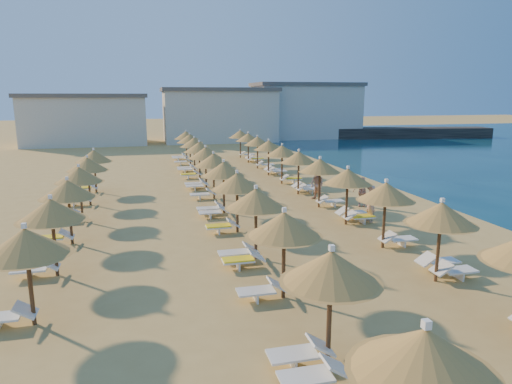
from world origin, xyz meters
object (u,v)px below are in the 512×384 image
object	(u,v)px
jetty	(390,133)
parasol_row_east	(309,162)
parasol_row_west	(218,165)
beachgoer_a	(371,204)
beachgoer_c	(362,192)
beachgoer_b	(317,185)

from	to	relation	value
jetty	parasol_row_east	xyz separation A→B (m)	(-26.45, -36.49, 1.62)
parasol_row_west	beachgoer_a	distance (m)	8.83
jetty	beachgoer_c	xyz separation A→B (m)	(-23.98, -38.72, 0.11)
parasol_row_east	jetty	bearing A→B (deg)	54.07
jetty	parasol_row_west	size ratio (longest dim) A/B	0.70
parasol_row_west	beachgoer_c	world-z (taller)	parasol_row_west
beachgoer_c	beachgoer_b	xyz separation A→B (m)	(-1.92, 2.15, 0.09)
beachgoer_c	beachgoer_b	world-z (taller)	beachgoer_b
parasol_row_east	beachgoer_c	xyz separation A→B (m)	(2.47, -2.22, -1.51)
jetty	parasol_row_west	xyz separation A→B (m)	(-31.96, -36.49, 1.62)
parasol_row_east	beachgoer_c	world-z (taller)	parasol_row_east
parasol_row_west	beachgoer_b	bearing A→B (deg)	-0.73
parasol_row_west	beachgoer_b	xyz separation A→B (m)	(6.05, -0.08, -1.42)
jetty	beachgoer_b	world-z (taller)	beachgoer_b
beachgoer_a	beachgoer_c	size ratio (longest dim) A/B	1.09
beachgoer_a	beachgoer_b	world-z (taller)	beachgoer_b
jetty	parasol_row_east	distance (m)	45.10
parasol_row_east	parasol_row_west	xyz separation A→B (m)	(-5.51, 0.00, 0.00)
beachgoer_a	parasol_row_east	bearing A→B (deg)	-166.92
parasol_row_east	beachgoer_a	size ratio (longest dim) A/B	22.71
jetty	parasol_row_west	world-z (taller)	parasol_row_west
parasol_row_west	beachgoer_c	distance (m)	8.42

